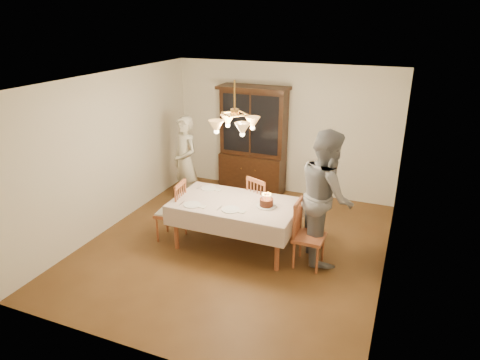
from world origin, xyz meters
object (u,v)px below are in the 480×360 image
at_px(dining_table, 235,207).
at_px(china_hutch, 253,142).
at_px(elderly_woman, 185,161).
at_px(chair_far_side, 263,208).
at_px(birthday_cake, 266,203).

relative_size(dining_table, china_hutch, 0.88).
bearing_deg(elderly_woman, dining_table, -6.86).
bearing_deg(chair_far_side, birthday_cake, -66.34).
relative_size(dining_table, chair_far_side, 1.90).
relative_size(dining_table, birthday_cake, 6.33).
bearing_deg(dining_table, elderly_woman, 142.40).
distance_m(china_hutch, elderly_woman, 1.46).
distance_m(dining_table, elderly_woman, 1.90).
bearing_deg(birthday_cake, dining_table, -176.20).
relative_size(china_hutch, birthday_cake, 7.20).
distance_m(dining_table, birthday_cake, 0.51).
xyz_separation_m(china_hutch, elderly_woman, (-0.94, -1.10, -0.18)).
height_order(china_hutch, birthday_cake, china_hutch).
xyz_separation_m(china_hutch, chair_far_side, (0.79, -1.64, -0.60)).
height_order(dining_table, china_hutch, china_hutch).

